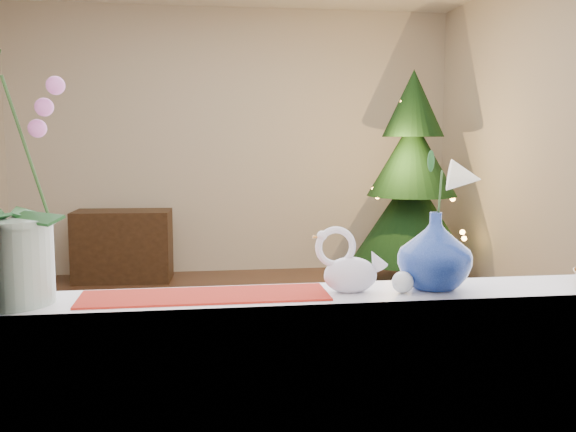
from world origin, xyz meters
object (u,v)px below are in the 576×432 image
Objects in this scene: orchid_pot at (2,162)px; swan at (351,261)px; paperweight at (403,282)px; xmas_tree at (412,179)px; side_table at (123,246)px; blue_vase at (435,245)px.

orchid_pot is 3.58× the size of swan.
xmas_tree is (1.41, 4.00, 0.05)m from paperweight.
orchid_pot is 4.63m from side_table.
swan is 0.11× the size of xmas_tree.
xmas_tree is 2.19× the size of side_table.
xmas_tree reaches higher than side_table.
paperweight is 4.24m from xmas_tree.
side_table is at bearing 168.32° from xmas_tree.
xmas_tree reaches higher than paperweight.
paperweight is (0.15, -0.03, -0.06)m from swan.
blue_vase is at bearing 23.97° from swan.
orchid_pot reaches higher than blue_vase.
orchid_pot is at bearing -83.70° from side_table.
swan is at bearing -0.04° from orchid_pot.
xmas_tree is (2.51, 3.96, -0.30)m from orchid_pot.
xmas_tree is at bearing 71.84° from blue_vase.
xmas_tree is (1.56, 3.96, -0.01)m from swan.
orchid_pot is 4.70m from xmas_tree.
swan is (0.95, -0.00, -0.29)m from orchid_pot.
side_table is (-1.15, 4.52, -0.67)m from swan.
xmas_tree is at bearing 70.59° from paperweight.
blue_vase reaches higher than side_table.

